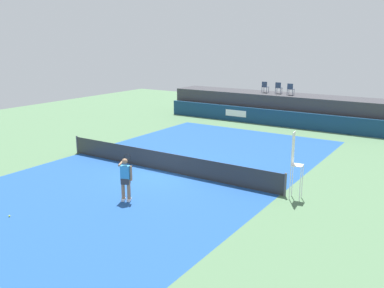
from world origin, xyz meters
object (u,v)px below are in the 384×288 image
tennis_ball (9,216)px  umpire_chair (295,161)px  spectator_chair_far_left (265,87)px  tennis_player (126,178)px  net_post_far (285,185)px  net_post_near (77,144)px  spectator_chair_center (291,89)px  spectator_chair_left (278,87)px

tennis_ball → umpire_chair: bearing=43.0°
spectator_chair_far_left → umpire_chair: bearing=-62.6°
spectator_chair_far_left → umpire_chair: spectator_chair_far_left is taller
tennis_player → net_post_far: bearing=37.3°
net_post_near → tennis_player: tennis_player is taller
spectator_chair_center → tennis_ball: 22.70m
spectator_chair_center → tennis_ball: spectator_chair_center is taller
spectator_chair_center → tennis_player: size_ratio=0.50×
spectator_chair_center → umpire_chair: bearing=-69.1°
spectator_chair_left → net_post_far: bearing=-67.1°
spectator_chair_far_left → net_post_far: (7.58, -15.25, -2.19)m
spectator_chair_center → spectator_chair_far_left: bearing=172.2°
spectator_chair_far_left → spectator_chair_center: same height
spectator_chair_far_left → net_post_far: 17.16m
net_post_near → net_post_far: (12.40, 0.00, 0.00)m
spectator_chair_far_left → tennis_player: (2.41, -19.19, -1.73)m
spectator_chair_center → tennis_player: spectator_chair_center is taller
net_post_near → spectator_chair_far_left: bearing=72.4°
spectator_chair_center → umpire_chair: size_ratio=0.32×
spectator_chair_far_left → tennis_ball: (-0.10, -22.73, -2.66)m
spectator_chair_left → spectator_chair_center: bearing=-16.5°
spectator_chair_left → net_post_near: (-5.95, -15.27, -2.19)m
net_post_far → tennis_player: size_ratio=0.56×
spectator_chair_far_left → spectator_chair_left: (1.12, 0.02, 0.00)m
spectator_chair_left → umpire_chair: bearing=-66.0°
spectator_chair_center → net_post_far: (5.36, -14.94, -2.19)m
spectator_chair_left → tennis_player: (1.29, -19.21, -1.73)m
umpire_chair → tennis_ball: (-8.02, -7.47, -1.55)m
spectator_chair_left → tennis_player: spectator_chair_left is taller
net_post_near → net_post_far: bearing=0.0°
umpire_chair → net_post_far: size_ratio=2.76×
spectator_chair_center → net_post_far: size_ratio=0.89×
net_post_far → net_post_near: bearing=180.0°
spectator_chair_left → net_post_far: 16.72m
spectator_chair_far_left → net_post_near: spectator_chair_far_left is taller
spectator_chair_left → tennis_player: bearing=-86.2°
net_post_far → spectator_chair_far_left: bearing=116.4°
spectator_chair_center → net_post_near: 16.66m
spectator_chair_left → umpire_chair: spectator_chair_left is taller
net_post_near → net_post_far: 12.40m
net_post_near → spectator_chair_left: bearing=68.7°
umpire_chair → net_post_near: (-12.74, 0.01, -1.09)m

